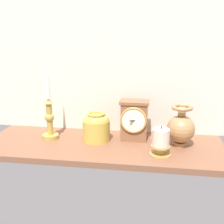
{
  "coord_description": "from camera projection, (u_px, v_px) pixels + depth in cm",
  "views": [
    {
      "loc": [
        20.65,
        -110.24,
        45.27
      ],
      "look_at": [
        3.83,
        0.0,
        14.0
      ],
      "focal_mm": 46.14,
      "sensor_mm": 36.0,
      "label": 1
    }
  ],
  "objects": [
    {
      "name": "candlestick_tall_left",
      "position": [
        49.0,
        110.0,
        1.23
      ],
      "size": [
        7.11,
        7.11,
        37.62
      ],
      "color": "#B09343",
      "rests_on": "ground_plane"
    },
    {
      "name": "mantel_clock",
      "position": [
        134.0,
        120.0,
        1.22
      ],
      "size": [
        12.3,
        9.69,
        17.31
      ],
      "color": "brown",
      "rests_on": "ground_plane"
    },
    {
      "name": "ground_plane",
      "position": [
        103.0,
        147.0,
        1.2
      ],
      "size": [
        100.0,
        36.0,
        2.4
      ],
      "primitive_type": "cube",
      "color": "brown"
    },
    {
      "name": "brass_vase_bulbous",
      "position": [
        181.0,
        128.0,
        1.16
      ],
      "size": [
        11.32,
        11.32,
        16.99
      ],
      "color": "#AB7B4D",
      "rests_on": "ground_plane"
    },
    {
      "name": "back_wall",
      "position": [
        110.0,
        61.0,
        1.29
      ],
      "size": [
        120.0,
        2.0,
        65.0
      ],
      "primitive_type": "cube",
      "color": "silver",
      "rests_on": "ground_plane"
    },
    {
      "name": "pillar_candle_front",
      "position": [
        161.0,
        141.0,
        1.08
      ],
      "size": [
        8.17,
        8.17,
        11.47
      ],
      "color": "#B38B44",
      "rests_on": "ground_plane"
    },
    {
      "name": "brass_vase_jar",
      "position": [
        96.0,
        126.0,
        1.22
      ],
      "size": [
        11.57,
        11.57,
        12.45
      ],
      "color": "gold",
      "rests_on": "ground_plane"
    }
  ]
}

